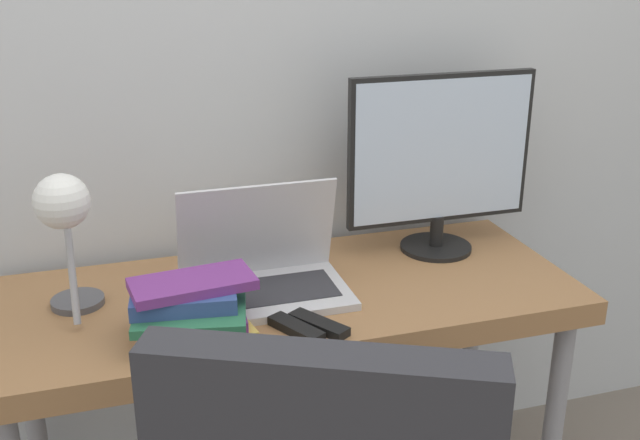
% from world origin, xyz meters
% --- Properties ---
extents(wall_back, '(8.00, 0.05, 2.60)m').
position_xyz_m(wall_back, '(0.00, 0.63, 1.30)').
color(wall_back, silver).
rests_on(wall_back, ground_plane).
extents(desk, '(1.39, 0.56, 0.74)m').
position_xyz_m(desk, '(0.00, 0.28, 0.67)').
color(desk, '#996B42').
rests_on(desk, ground_plane).
extents(laptop, '(0.38, 0.25, 0.26)m').
position_xyz_m(laptop, '(-0.06, 0.28, 0.80)').
color(laptop, silver).
rests_on(laptop, desk).
extents(monitor, '(0.50, 0.19, 0.47)m').
position_xyz_m(monitor, '(0.45, 0.41, 1.00)').
color(monitor, black).
rests_on(monitor, desk).
extents(desk_lamp, '(0.12, 0.25, 0.35)m').
position_xyz_m(desk_lamp, '(-0.48, 0.24, 1.00)').
color(desk_lamp, '#4C4C51').
rests_on(desk_lamp, desk).
extents(book_stack, '(0.27, 0.22, 0.13)m').
position_xyz_m(book_stack, '(-0.25, 0.13, 0.80)').
color(book_stack, gold).
rests_on(book_stack, desk).
extents(tv_remote, '(0.10, 0.14, 0.02)m').
position_xyz_m(tv_remote, '(-0.04, 0.07, 0.75)').
color(tv_remote, black).
rests_on(tv_remote, desk).
extents(media_remote, '(0.11, 0.14, 0.02)m').
position_xyz_m(media_remote, '(0.01, 0.08, 0.75)').
color(media_remote, black).
rests_on(media_remote, desk).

